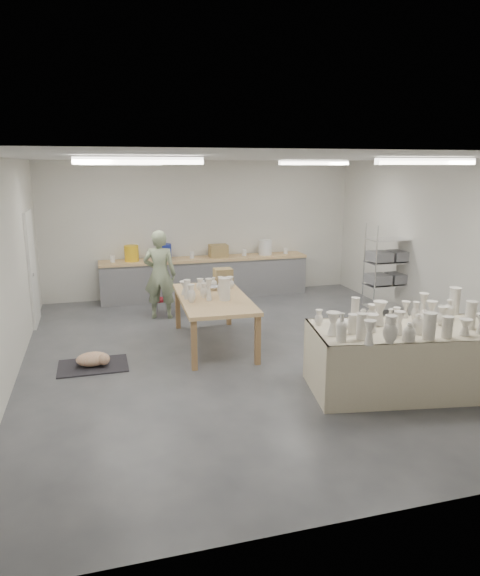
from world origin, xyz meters
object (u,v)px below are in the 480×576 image
object	(u,v)px
drying_table	(405,357)
potter	(160,275)
work_table	(213,295)
red_stool	(159,301)

from	to	relation	value
drying_table	potter	distance (m)	4.97
work_table	red_stool	size ratio (longest dim) A/B	5.40
potter	red_stool	size ratio (longest dim) A/B	4.18
drying_table	work_table	size ratio (longest dim) A/B	1.16
work_table	potter	world-z (taller)	potter
drying_table	red_stool	bearing A→B (deg)	130.31
red_stool	work_table	bearing A→B (deg)	-71.01
drying_table	red_stool	size ratio (longest dim) A/B	6.27
drying_table	work_table	world-z (taller)	drying_table
potter	red_stool	distance (m)	0.64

